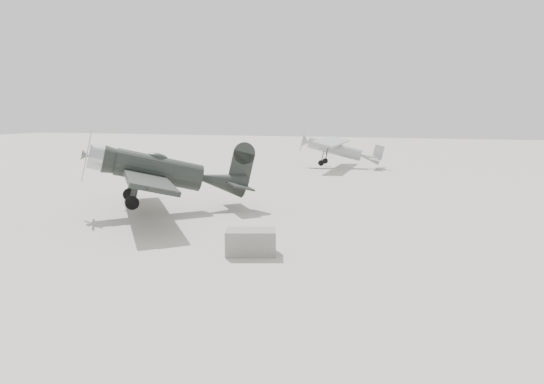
{
  "coord_description": "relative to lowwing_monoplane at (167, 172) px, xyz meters",
  "views": [
    {
      "loc": [
        8.62,
        -18.06,
        4.71
      ],
      "look_at": [
        1.88,
        1.96,
        1.5
      ],
      "focal_mm": 35.0,
      "sensor_mm": 36.0,
      "label": 1
    }
  ],
  "objects": [
    {
      "name": "lowwing_monoplane",
      "position": [
        0.0,
        0.0,
        0.0
      ],
      "size": [
        9.08,
        9.94,
        3.57
      ],
      "rotation": [
        0.0,
        0.24,
        0.64
      ],
      "color": "black",
      "rests_on": "ground"
    },
    {
      "name": "ground",
      "position": [
        4.02,
        -3.9,
        -1.89
      ],
      "size": [
        160.0,
        160.0,
        0.0
      ],
      "primitive_type": "plane",
      "color": "gray",
      "rests_on": "ground"
    },
    {
      "name": "highwing_monoplane",
      "position": [
        3.62,
        22.39,
        -0.15
      ],
      "size": [
        6.93,
        9.75,
        2.77
      ],
      "rotation": [
        0.0,
        0.23,
        0.04
      ],
      "color": "#999C9E",
      "rests_on": "ground"
    },
    {
      "name": "equipment_block",
      "position": [
        6.5,
        -5.9,
        -1.47
      ],
      "size": [
        1.9,
        1.51,
        0.83
      ],
      "primitive_type": "cube",
      "rotation": [
        0.0,
        0.0,
        0.32
      ],
      "color": "slate",
      "rests_on": "ground"
    }
  ]
}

